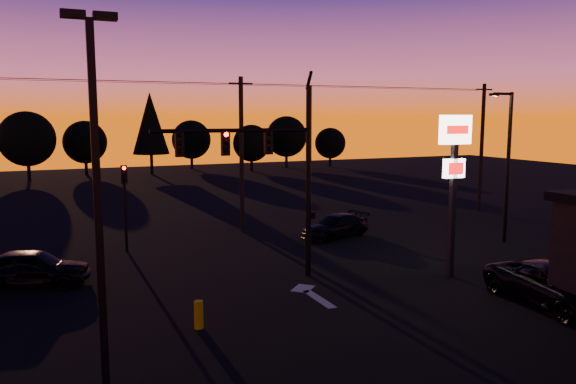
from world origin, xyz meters
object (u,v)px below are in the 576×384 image
car_left (32,268)px  parking_lot_light (97,179)px  traffic_signal_mast (273,161)px  streetlight (507,160)px  bollard (199,315)px  suv_parked (555,286)px  secondary_signal (125,195)px  pylon_sign (454,161)px  car_right (335,226)px

car_left → parking_lot_light: bearing=-151.7°
traffic_signal_mast → car_left: bearing=161.6°
streetlight → parking_lot_light: bearing=-158.3°
car_left → streetlight: bearing=-75.4°
traffic_signal_mast → car_left: (-9.15, 3.05, -4.19)m
traffic_signal_mast → bollard: bearing=-136.5°
traffic_signal_mast → suv_parked: traffic_signal_mast is taller
secondary_signal → pylon_sign: size_ratio=0.64×
bollard → parking_lot_light: bearing=-136.8°
pylon_sign → bollard: (-11.34, -1.53, -4.46)m
parking_lot_light → streetlight: size_ratio=1.14×
car_left → bollard: bearing=-126.8°
traffic_signal_mast → suv_parked: 11.46m
streetlight → traffic_signal_mast: bearing=-173.9°
car_left → car_right: car_left is taller
secondary_signal → bollard: (0.66, -11.52, -2.41)m
car_right → suv_parked: size_ratio=0.82×
parking_lot_light → car_left: parking_lot_light is taller
car_right → suv_parked: bearing=-10.8°
pylon_sign → car_right: (-0.79, 8.75, -4.28)m
parking_lot_light → car_right: bearing=44.0°
parking_lot_light → pylon_sign: size_ratio=1.34×
streetlight → secondary_signal: bearing=162.4°
traffic_signal_mast → streetlight: bearing=6.1°
traffic_signal_mast → secondary_signal: traffic_signal_mast is taller
bollard → suv_parked: (12.25, -3.03, 0.29)m
secondary_signal → bollard: 11.78m
pylon_sign → bollard: pylon_sign is taller
car_right → secondary_signal: bearing=-114.4°
secondary_signal → traffic_signal_mast: bearing=-56.8°
streetlight → car_right: streetlight is taller
traffic_signal_mast → streetlight: (14.01, 1.51, -0.52)m
parking_lot_light → bollard: size_ratio=10.12×
suv_parked → bollard: bearing=170.3°
traffic_signal_mast → bollard: (-4.24, -4.02, -4.48)m
car_left → car_right: 15.79m
car_left → secondary_signal: bearing=-25.4°
parking_lot_light → secondary_signal: bearing=80.2°
secondary_signal → car_right: 11.50m
secondary_signal → car_left: size_ratio=0.99×
suv_parked → car_left: bearing=153.7°
traffic_signal_mast → car_left: 10.52m
parking_lot_light → pylon_sign: bearing=17.2°
traffic_signal_mast → parking_lot_light: bearing=-136.6°
car_left → suv_parked: (17.16, -10.10, -0.01)m
secondary_signal → car_right: size_ratio=1.00×
car_right → parking_lot_light: bearing=-64.1°
car_left → suv_parked: car_left is taller
streetlight → bollard: streetlight is taller
parking_lot_light → traffic_signal_mast: bearing=43.4°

